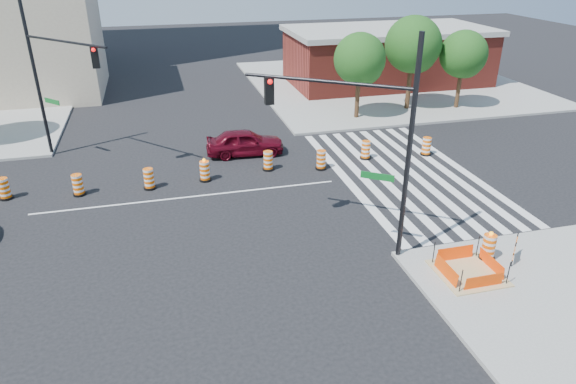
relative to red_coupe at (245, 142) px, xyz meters
name	(u,v)px	position (x,y,z in m)	size (l,w,h in m)	color
ground	(190,197)	(-3.50, -4.71, -0.73)	(120.00, 120.00, 0.00)	black
sidewalk_ne	(385,83)	(14.50, 13.29, -0.66)	(22.00, 22.00, 0.15)	gray
crosswalk_east	(404,173)	(7.45, -4.71, -0.72)	(6.75, 13.50, 0.01)	silver
lane_centerline	(190,197)	(-3.50, -4.71, -0.73)	(14.00, 0.12, 0.01)	silver
excavation_pit	(468,272)	(5.50, -13.71, -0.51)	(2.20, 2.20, 0.90)	tan
brick_storefront	(387,56)	(14.50, 13.29, 1.59)	(16.50, 8.50, 4.60)	maroon
red_coupe	(245,142)	(0.00, 0.00, 0.00)	(1.73, 4.29, 1.46)	#4F0614
signal_pole_se	(362,127)	(2.29, -10.93, 4.23)	(5.06, 3.67, 8.09)	black
signal_pole_nw	(53,69)	(-9.41, 1.50, 4.26)	(4.25, 4.66, 8.15)	black
pit_drum	(488,248)	(6.68, -13.05, -0.10)	(0.59, 0.59, 1.17)	black
barricade	(515,248)	(7.53, -13.41, -0.03)	(0.60, 0.67, 1.00)	#F95F05
tree_north_c	(360,62)	(8.50, 4.63, 3.11)	(3.38, 3.36, 5.72)	#382314
tree_north_d	(413,48)	(12.78, 5.72, 3.64)	(3.83, 3.83, 6.51)	#382314
tree_north_e	(463,57)	(16.31, 5.02, 2.98)	(3.27, 3.25, 5.52)	#382314
median_drum_1	(4,189)	(-11.76, -2.75, -0.25)	(0.60, 0.60, 1.02)	black
median_drum_2	(78,186)	(-8.51, -3.17, -0.25)	(0.60, 0.60, 1.02)	black
median_drum_3	(149,179)	(-5.28, -3.28, -0.25)	(0.60, 0.60, 1.02)	black
median_drum_4	(205,172)	(-2.58, -3.01, -0.24)	(0.60, 0.60, 1.18)	black
median_drum_5	(268,161)	(0.77, -2.47, -0.25)	(0.60, 0.60, 1.02)	black
median_drum_6	(321,160)	(3.48, -3.06, -0.25)	(0.60, 0.60, 1.02)	black
median_drum_7	(366,151)	(6.29, -2.30, -0.25)	(0.60, 0.60, 1.02)	black
median_drum_8	(426,147)	(9.79, -2.62, -0.25)	(0.60, 0.60, 1.02)	black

